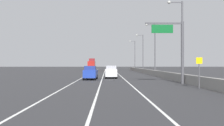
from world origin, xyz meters
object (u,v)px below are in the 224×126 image
at_px(lamp_post_right_second, 181,36).
at_px(car_blue_0, 91,73).
at_px(lamp_post_right_third, 154,46).
at_px(speed_advisory_sign, 199,70).
at_px(lamp_post_right_fifth, 134,54).
at_px(car_white_2, 111,72).
at_px(overhead_sign_gantry, 176,45).
at_px(lamp_post_right_fourth, 142,51).
at_px(car_red_1, 109,68).
at_px(box_truck, 92,65).

bearing_deg(lamp_post_right_second, car_blue_0, 159.05).
relative_size(lamp_post_right_second, lamp_post_right_third, 1.00).
xyz_separation_m(speed_advisory_sign, car_blue_0, (-11.32, 14.70, -0.72)).
distance_m(lamp_post_right_third, lamp_post_right_fifth, 38.98).
bearing_deg(car_white_2, car_blue_0, -131.26).
bearing_deg(overhead_sign_gantry, lamp_post_right_fourth, 87.55).
bearing_deg(speed_advisory_sign, lamp_post_right_second, 83.49).
bearing_deg(car_red_1, box_truck, 143.10).
height_order(lamp_post_right_third, box_truck, lamp_post_right_third).
height_order(overhead_sign_gantry, box_truck, overhead_sign_gantry).
bearing_deg(lamp_post_right_fifth, overhead_sign_gantry, -91.51).
distance_m(lamp_post_right_second, car_red_1, 54.06).
relative_size(lamp_post_right_fifth, car_blue_0, 2.27).
bearing_deg(lamp_post_right_third, speed_advisory_sign, -92.23).
xyz_separation_m(overhead_sign_gantry, lamp_post_right_second, (1.57, 3.62, 1.51)).
bearing_deg(lamp_post_right_fourth, box_truck, 129.89).
height_order(lamp_post_right_second, car_red_1, lamp_post_right_second).
height_order(overhead_sign_gantry, car_white_2, overhead_sign_gantry).
distance_m(car_blue_0, car_red_1, 48.37).
distance_m(overhead_sign_gantry, lamp_post_right_third, 23.22).
relative_size(lamp_post_right_fifth, car_red_1, 2.62).
height_order(lamp_post_right_second, car_white_2, lamp_post_right_second).
bearing_deg(speed_advisory_sign, car_white_2, 113.86).
bearing_deg(lamp_post_right_fifth, speed_advisory_sign, -91.00).
bearing_deg(lamp_post_right_third, box_truck, 112.04).
distance_m(lamp_post_right_second, car_white_2, 13.54).
height_order(lamp_post_right_third, lamp_post_right_fourth, same).
height_order(car_white_2, box_truck, box_truck).
relative_size(car_blue_0, car_white_2, 1.06).
bearing_deg(lamp_post_right_third, car_white_2, -129.94).
relative_size(lamp_post_right_third, car_blue_0, 2.27).
bearing_deg(box_truck, lamp_post_right_fifth, 2.37).
xyz_separation_m(speed_advisory_sign, car_white_2, (-8.12, 18.35, -0.71)).
distance_m(lamp_post_right_second, box_truck, 60.02).
distance_m(overhead_sign_gantry, lamp_post_right_second, 4.23).
height_order(lamp_post_right_third, car_blue_0, lamp_post_right_third).
relative_size(lamp_post_right_third, box_truck, 1.10).
height_order(lamp_post_right_fourth, car_red_1, lamp_post_right_fourth).
bearing_deg(speed_advisory_sign, box_truck, 101.98).
bearing_deg(lamp_post_right_third, car_red_1, 105.21).
height_order(lamp_post_right_fifth, car_blue_0, lamp_post_right_fifth).
relative_size(lamp_post_right_fourth, car_white_2, 2.41).
relative_size(speed_advisory_sign, lamp_post_right_second, 0.27).
xyz_separation_m(overhead_sign_gantry, car_red_1, (-7.53, 56.65, -3.80)).
height_order(speed_advisory_sign, lamp_post_right_fifth, lamp_post_right_fifth).
xyz_separation_m(speed_advisory_sign, car_red_1, (-7.97, 62.95, -0.84)).
xyz_separation_m(lamp_post_right_fourth, car_red_1, (-9.35, 14.04, -5.31)).
distance_m(lamp_post_right_third, lamp_post_right_fourth, 19.49).
bearing_deg(speed_advisory_sign, lamp_post_right_fourth, 88.38).
relative_size(speed_advisory_sign, car_white_2, 0.66).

